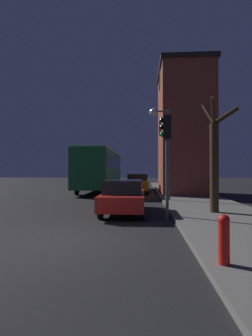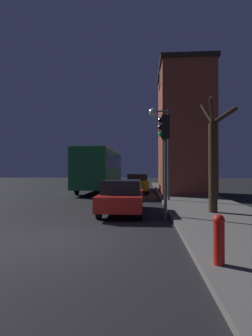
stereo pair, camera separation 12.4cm
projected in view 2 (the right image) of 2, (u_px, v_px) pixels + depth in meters
ground_plane at (60, 240)px, 6.91m from camera, size 120.00×120.00×0.00m
brick_building at (184, 130)px, 19.93m from camera, size 3.88×5.63×9.52m
streetlamp at (161, 133)px, 15.20m from camera, size 1.20×0.46×5.33m
traffic_light at (165, 144)px, 9.86m from camera, size 0.43×0.24×3.93m
bare_tree at (213, 159)px, 10.66m from camera, size 1.39×1.86×4.59m
bus at (101, 167)px, 23.23m from camera, size 2.58×11.30×3.59m
car_near_lane at (122, 196)px, 11.25m from camera, size 1.74×4.41×1.43m
car_mid_lane at (138, 183)px, 21.17m from camera, size 1.76×3.89×1.57m
fire_hydrant at (219, 238)px, 4.72m from camera, size 0.21×0.21×0.91m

